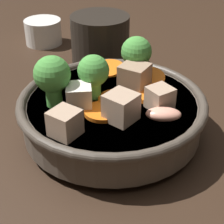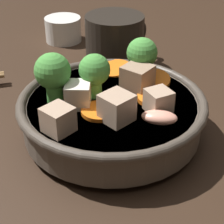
# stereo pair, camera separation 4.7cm
# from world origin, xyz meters

# --- Properties ---
(ground_plane) EXTENTS (3.00, 3.00, 0.00)m
(ground_plane) POSITION_xyz_m (0.00, 0.00, 0.00)
(ground_plane) COLOR black
(stirfry_bowl) EXTENTS (0.23, 0.23, 0.11)m
(stirfry_bowl) POSITION_xyz_m (-0.00, 0.00, 0.04)
(stirfry_bowl) COLOR #51473D
(stirfry_bowl) RESTS_ON ground_plane
(tea_cup) EXTENTS (0.07, 0.07, 0.05)m
(tea_cup) POSITION_xyz_m (0.14, 0.31, 0.02)
(tea_cup) COLOR white
(tea_cup) RESTS_ON ground_plane
(dark_mug) EXTENTS (0.12, 0.10, 0.09)m
(dark_mug) POSITION_xyz_m (0.14, 0.15, 0.05)
(dark_mug) COLOR black
(dark_mug) RESTS_ON ground_plane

